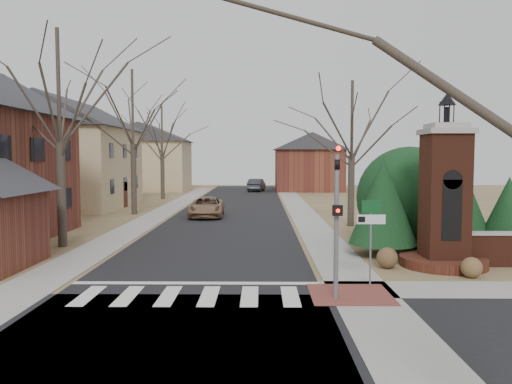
{
  "coord_description": "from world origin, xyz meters",
  "views": [
    {
      "loc": [
        2.13,
        -13.63,
        4.1
      ],
      "look_at": [
        1.94,
        6.0,
        2.73
      ],
      "focal_mm": 35.0,
      "sensor_mm": 36.0,
      "label": 1
    }
  ],
  "objects_px": {
    "sign_post": "(371,226)",
    "distant_car": "(257,185)",
    "traffic_signal_pole": "(337,210)",
    "pickup_truck": "(207,207)",
    "brick_gate_monument": "(444,209)"
  },
  "relations": [
    {
      "from": "sign_post",
      "to": "distant_car",
      "type": "height_order",
      "value": "sign_post"
    },
    {
      "from": "traffic_signal_pole",
      "to": "pickup_truck",
      "type": "height_order",
      "value": "traffic_signal_pole"
    },
    {
      "from": "brick_gate_monument",
      "to": "distant_car",
      "type": "bearing_deg",
      "value": 100.11
    },
    {
      "from": "pickup_truck",
      "to": "distant_car",
      "type": "relative_size",
      "value": 1.07
    },
    {
      "from": "traffic_signal_pole",
      "to": "brick_gate_monument",
      "type": "distance_m",
      "value": 6.47
    },
    {
      "from": "brick_gate_monument",
      "to": "pickup_truck",
      "type": "height_order",
      "value": "brick_gate_monument"
    },
    {
      "from": "traffic_signal_pole",
      "to": "sign_post",
      "type": "bearing_deg",
      "value": 47.57
    },
    {
      "from": "traffic_signal_pole",
      "to": "pickup_truck",
      "type": "relative_size",
      "value": 0.92
    },
    {
      "from": "brick_gate_monument",
      "to": "pickup_truck",
      "type": "xyz_separation_m",
      "value": [
        -10.6,
        15.44,
        -1.48
      ]
    },
    {
      "from": "sign_post",
      "to": "pickup_truck",
      "type": "bearing_deg",
      "value": 111.31
    },
    {
      "from": "sign_post",
      "to": "brick_gate_monument",
      "type": "distance_m",
      "value": 4.55
    },
    {
      "from": "distant_car",
      "to": "sign_post",
      "type": "bearing_deg",
      "value": 103.82
    },
    {
      "from": "sign_post",
      "to": "traffic_signal_pole",
      "type": "bearing_deg",
      "value": -132.43
    },
    {
      "from": "brick_gate_monument",
      "to": "traffic_signal_pole",
      "type": "bearing_deg",
      "value": -136.76
    },
    {
      "from": "brick_gate_monument",
      "to": "sign_post",
      "type": "bearing_deg",
      "value": -138.58
    }
  ]
}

